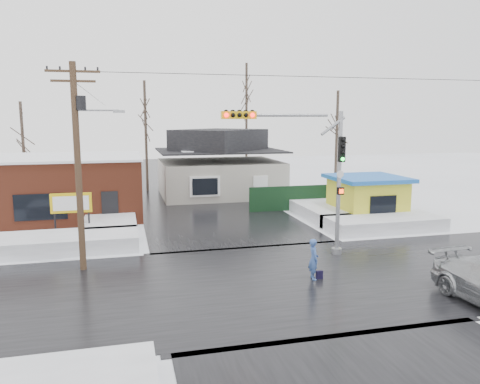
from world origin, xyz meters
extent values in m
plane|color=white|center=(0.00, 0.00, 0.00)|extent=(120.00, 120.00, 0.00)
cube|color=black|center=(0.00, 0.00, 0.01)|extent=(10.00, 120.00, 0.02)
cube|color=black|center=(0.00, 0.00, 0.01)|extent=(120.00, 10.00, 0.02)
cube|color=white|center=(-9.00, 7.00, 0.40)|extent=(7.00, 3.00, 0.80)
cube|color=white|center=(9.00, 7.00, 0.40)|extent=(7.00, 3.00, 0.80)
cube|color=white|center=(-7.00, 12.00, 0.40)|extent=(3.00, 8.00, 0.80)
cube|color=white|center=(7.00, 12.00, 0.40)|extent=(3.00, 8.00, 0.80)
cylinder|color=gray|center=(4.00, 3.00, 3.50)|extent=(0.20, 0.20, 7.00)
cylinder|color=gray|center=(4.00, 3.00, 0.15)|extent=(0.50, 0.50, 0.30)
cylinder|color=gray|center=(1.00, 3.00, 6.80)|extent=(4.60, 0.14, 0.14)
cube|color=gold|center=(-1.00, 3.00, 6.80)|extent=(1.60, 0.28, 0.35)
sphere|color=#FF0C0C|center=(-1.60, 2.84, 6.80)|extent=(0.20, 0.20, 0.20)
sphere|color=#FF0C0C|center=(-0.40, 2.84, 6.80)|extent=(0.20, 0.20, 0.20)
cube|color=black|center=(4.00, 2.80, 5.20)|extent=(0.30, 0.22, 1.20)
sphere|color=#0CE533|center=(4.00, 2.66, 4.75)|extent=(0.18, 0.18, 0.18)
cube|color=black|center=(4.00, 2.80, 3.20)|extent=(0.30, 0.20, 0.35)
cylinder|color=#382619|center=(-8.00, 3.50, 4.50)|extent=(0.28, 0.28, 9.00)
cube|color=#382619|center=(-8.00, 3.50, 8.60)|extent=(2.20, 0.10, 0.10)
cube|color=#382619|center=(-8.00, 3.50, 8.20)|extent=(1.80, 0.10, 0.10)
cylinder|color=black|center=(-7.75, 3.50, 7.30)|extent=(0.44, 0.44, 0.60)
cylinder|color=gray|center=(-7.10, 3.50, 7.00)|extent=(1.80, 0.08, 0.08)
cube|color=gray|center=(-6.20, 3.50, 6.95)|extent=(0.50, 0.22, 0.12)
cube|color=brown|center=(-11.00, 16.00, 2.00)|extent=(12.00, 8.00, 4.00)
cube|color=white|center=(-11.00, 16.00, 4.05)|extent=(12.20, 8.20, 0.15)
cube|color=black|center=(-11.00, 11.98, 1.40)|extent=(3.00, 0.08, 1.60)
cube|color=black|center=(-7.00, 11.98, 1.10)|extent=(1.00, 0.08, 2.20)
cylinder|color=black|center=(-9.90, 9.50, 0.90)|extent=(0.10, 0.10, 1.80)
cylinder|color=black|center=(-8.10, 9.50, 0.90)|extent=(0.10, 0.10, 1.80)
cube|color=gold|center=(-9.00, 9.50, 2.00)|extent=(2.20, 0.18, 1.10)
cube|color=white|center=(-9.00, 9.39, 2.00)|extent=(1.90, 0.02, 0.80)
cube|color=#A9A599|center=(2.00, 22.00, 1.50)|extent=(10.00, 8.00, 3.00)
cube|color=black|center=(2.00, 22.00, 3.90)|extent=(10.40, 8.40, 0.12)
pyramid|color=black|center=(2.00, 22.00, 4.86)|extent=(9.00, 7.00, 1.80)
cube|color=brown|center=(5.20, 23.00, 4.90)|extent=(0.70, 0.70, 1.40)
cube|color=white|center=(0.00, 17.95, 1.40)|extent=(2.40, 0.12, 1.60)
cube|color=gold|center=(9.50, 10.00, 1.30)|extent=(4.00, 4.00, 2.60)
cube|color=#186CB8|center=(9.50, 10.00, 2.75)|extent=(4.60, 4.60, 0.25)
cube|color=black|center=(9.50, 7.97, 1.30)|extent=(1.80, 0.06, 1.20)
cube|color=black|center=(6.50, 14.00, 0.90)|extent=(8.00, 0.12, 1.80)
cylinder|color=#332821|center=(-4.00, 26.00, 5.00)|extent=(0.24, 0.24, 10.00)
cylinder|color=#332821|center=(6.00, 28.00, 6.00)|extent=(0.24, 0.24, 12.00)
cylinder|color=#332821|center=(12.00, 20.00, 4.50)|extent=(0.24, 0.24, 9.00)
cylinder|color=#332821|center=(-14.00, 24.00, 4.00)|extent=(0.24, 0.24, 8.00)
imported|color=#38589E|center=(1.42, -0.16, 0.86)|extent=(0.47, 0.67, 1.72)
cube|color=black|center=(1.67, -0.22, 0.17)|extent=(0.29, 0.13, 0.35)
camera|label=1|loc=(-6.11, -17.58, 6.68)|focal=35.00mm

